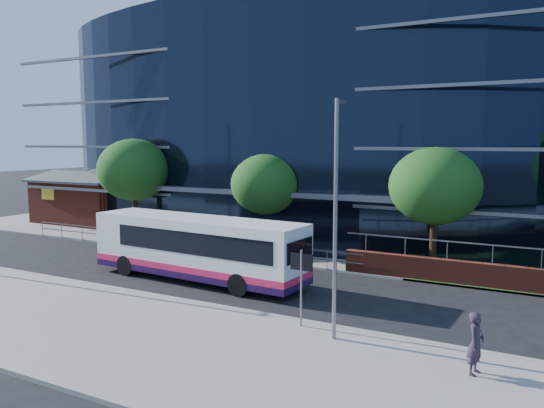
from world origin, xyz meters
The scene contains 16 objects.
ground centered at (0.00, 0.00, 0.00)m, with size 200.00×200.00×0.00m, color black.
pavement_near centered at (0.00, -5.00, 0.07)m, with size 80.00×8.00×0.15m, color gray.
kerb centered at (0.00, -1.00, 0.08)m, with size 80.00×0.25×0.16m, color gray.
yellow_line_outer centered at (0.00, -0.80, 0.01)m, with size 80.00×0.08×0.01m, color gold.
yellow_line_inner centered at (0.00, -0.65, 0.01)m, with size 80.00×0.08×0.01m, color gold.
far_forecourt centered at (-6.00, 11.00, 0.05)m, with size 50.00×8.00×0.10m, color gray.
glass_office centered at (-4.00, 20.85, 8.00)m, with size 44.00×23.10×16.00m.
brick_pavilion centered at (-22.00, 13.50, 1.94)m, with size 8.60×6.66×4.40m.
guard_railings centered at (-8.00, 7.00, 0.82)m, with size 24.00×0.05×1.10m.
street_sign centered at (4.50, -1.59, 2.15)m, with size 0.85×0.09×2.80m.
tree_far_a centered at (-13.00, 9.00, 4.86)m, with size 4.95×4.95×6.98m.
tree_far_b centered at (-3.00, 9.50, 4.21)m, with size 4.29×4.29×6.05m.
tree_far_c centered at (7.00, 9.00, 4.54)m, with size 4.62×4.62×6.51m.
streetlight_east centered at (6.00, -2.17, 4.44)m, with size 0.15×0.77×8.00m.
city_bus centered at (-2.81, 2.29, 1.64)m, with size 11.59×3.36×3.10m.
pedestrian centered at (10.57, -2.87, 1.06)m, with size 0.66×0.43×1.82m, color #2A2030.
Camera 1 is at (12.27, -18.40, 6.76)m, focal length 35.00 mm.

